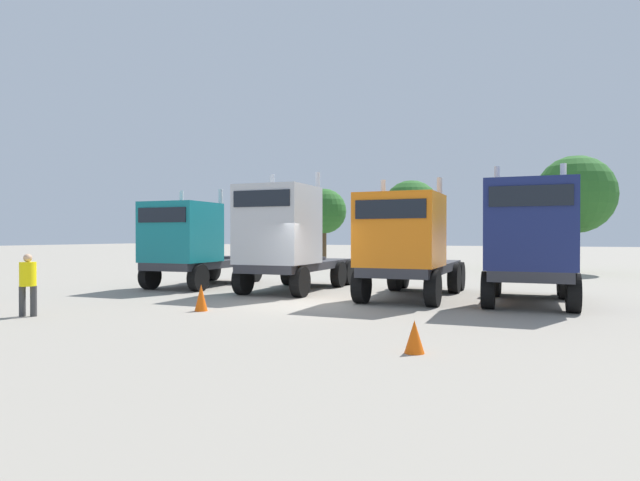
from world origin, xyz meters
TOP-DOWN VIEW (x-y plane):
  - ground at (0.00, 0.00)m, footprint 200.00×200.00m
  - semi_truck_teal at (-6.49, 2.79)m, footprint 2.81×5.83m
  - semi_truck_silver at (-2.14, 2.64)m, footprint 2.72×6.28m
  - semi_truck_orange at (2.51, 2.13)m, footprint 2.62×6.44m
  - semi_truck_navy at (6.21, 2.16)m, footprint 2.78×5.77m
  - visitor_in_hivis at (-5.59, -5.15)m, footprint 0.54×0.54m
  - traffic_cone_near at (-2.09, -2.54)m, footprint 0.36×0.36m
  - traffic_cone_far at (4.58, -5.47)m, footprint 0.36×0.36m
  - oak_far_left at (-8.52, 21.34)m, footprint 3.28×3.28m
  - oak_far_centre at (-1.61, 19.61)m, footprint 3.76×3.76m
  - oak_far_right at (8.03, 18.48)m, footprint 4.35×4.35m

SIDE VIEW (x-z plane):
  - ground at x=0.00m, z-range 0.00..0.00m
  - traffic_cone_far at x=4.58m, z-range 0.00..0.59m
  - traffic_cone_near at x=-2.09m, z-range 0.00..0.74m
  - visitor_in_hivis at x=-5.59m, z-range 0.12..1.74m
  - semi_truck_orange at x=2.51m, z-range -0.21..3.76m
  - semi_truck_teal at x=-6.49m, z-range -0.21..3.77m
  - semi_truck_navy at x=6.21m, z-range -0.21..4.06m
  - semi_truck_silver at x=-2.14m, z-range -0.21..4.24m
  - oak_far_centre at x=-1.61m, z-range 0.96..6.66m
  - oak_far_left at x=-8.52m, z-range 1.10..6.64m
  - oak_far_right at x=8.03m, z-range 1.10..7.68m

